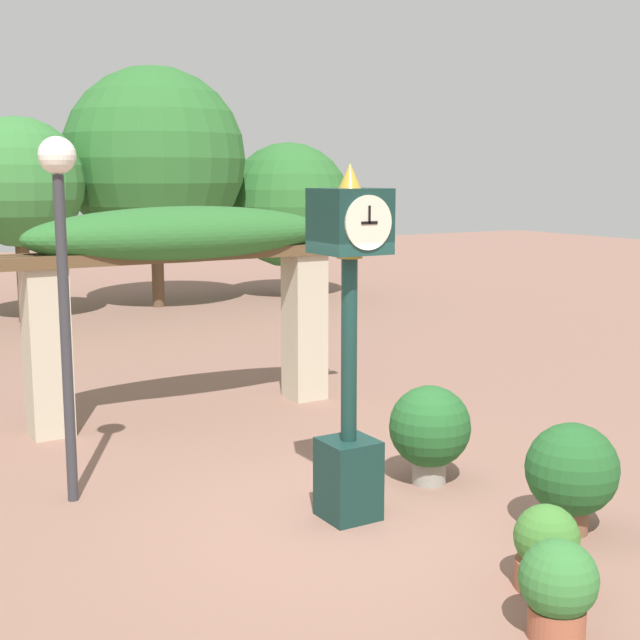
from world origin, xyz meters
TOP-DOWN VIEW (x-y plane):
  - ground_plane at (0.00, 0.00)m, footprint 60.00×60.00m
  - pedestal_clock at (-0.08, 0.03)m, footprint 0.56×0.61m
  - pergola at (0.00, 4.00)m, footprint 4.55×1.08m
  - potted_plant_near_left at (-0.01, -2.47)m, footprint 0.53×0.53m
  - potted_plant_near_right at (1.39, -1.24)m, footprint 0.80×0.80m
  - potted_plant_far_left at (0.44, -1.90)m, footprint 0.49×0.49m
  - potted_plant_far_right at (1.10, 0.37)m, footprint 0.82×0.82m
  - lamp_post at (-2.10, 1.72)m, footprint 0.34×0.34m

SIDE VIEW (x-z plane):
  - ground_plane at x=0.00m, z-range 0.00..0.00m
  - potted_plant_far_left at x=0.44m, z-range 0.00..0.65m
  - potted_plant_near_left at x=-0.01m, z-range 0.02..0.70m
  - potted_plant_near_right at x=1.39m, z-range 0.06..1.03m
  - potted_plant_far_right at x=1.10m, z-range 0.07..1.06m
  - pedestal_clock at x=-0.08m, z-range 0.05..3.21m
  - pergola at x=0.00m, z-range 0.68..3.35m
  - lamp_post at x=-2.10m, z-range 0.78..4.19m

